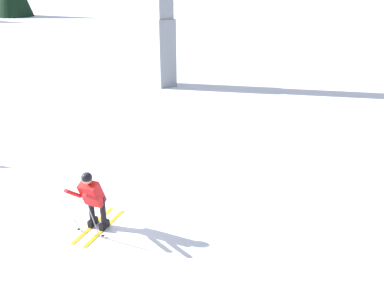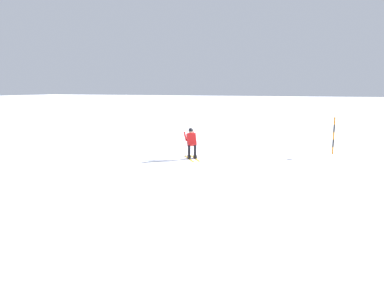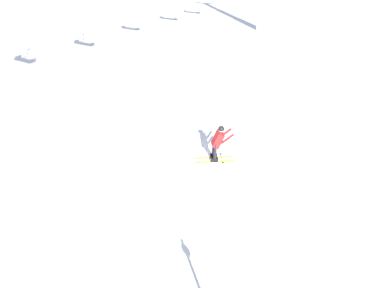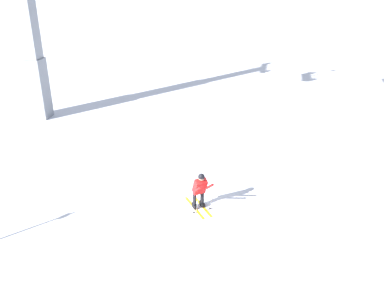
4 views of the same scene
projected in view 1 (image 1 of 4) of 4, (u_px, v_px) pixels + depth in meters
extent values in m
plane|color=white|center=(57.00, 216.00, 9.83)|extent=(260.00, 260.00, 0.00)
cube|color=yellow|center=(105.00, 228.00, 9.36)|extent=(1.00, 1.32, 0.01)
cube|color=black|center=(104.00, 225.00, 9.33)|extent=(0.25, 0.29, 0.16)
cylinder|color=black|center=(103.00, 209.00, 9.16)|extent=(0.13, 0.13, 0.66)
cube|color=yellow|center=(93.00, 225.00, 9.47)|extent=(1.00, 1.32, 0.01)
cube|color=black|center=(93.00, 222.00, 9.43)|extent=(0.25, 0.29, 0.16)
cylinder|color=black|center=(91.00, 207.00, 9.27)|extent=(0.13, 0.13, 0.66)
cube|color=red|center=(92.00, 193.00, 8.94)|extent=(0.62, 0.63, 0.66)
sphere|color=tan|center=(87.00, 179.00, 8.68)|extent=(0.22, 0.22, 0.22)
sphere|color=black|center=(87.00, 178.00, 8.67)|extent=(0.24, 0.24, 0.24)
cylinder|color=red|center=(91.00, 198.00, 8.53)|extent=(0.36, 0.45, 0.43)
cylinder|color=gray|center=(95.00, 224.00, 8.72)|extent=(0.38, 0.31, 1.14)
cylinder|color=black|center=(103.00, 236.00, 9.01)|extent=(0.07, 0.07, 0.01)
cylinder|color=red|center=(73.00, 194.00, 8.69)|extent=(0.36, 0.45, 0.43)
cylinder|color=gray|center=(74.00, 219.00, 8.92)|extent=(0.19, 0.44, 1.14)
cylinder|color=black|center=(79.00, 229.00, 9.24)|extent=(0.07, 0.07, 0.01)
cube|color=gray|center=(164.00, 53.00, 20.20)|extent=(0.90, 0.90, 3.29)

